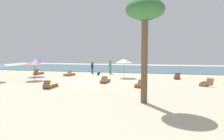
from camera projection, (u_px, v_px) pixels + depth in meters
ground_plane at (95, 81)px, 21.64m from camera, size 60.00×60.00×0.00m
ocean_water at (123, 68)px, 38.14m from camera, size 48.00×16.00×0.06m
umbrella_0 at (34, 63)px, 22.42m from camera, size 1.89×1.89×2.07m
umbrella_1 at (124, 61)px, 24.64m from camera, size 2.04×2.04×2.23m
umbrella_2 at (36, 60)px, 25.89m from camera, size 1.95×1.95×2.27m
lounger_0 at (69, 74)px, 26.67m from camera, size 1.24×1.74×0.73m
lounger_1 at (50, 86)px, 17.80m from camera, size 0.63×1.69×0.71m
lounger_2 at (177, 77)px, 23.73m from camera, size 0.68×1.69×0.72m
lounger_3 at (205, 84)px, 18.96m from camera, size 1.22×1.73×0.74m
lounger_4 at (105, 81)px, 20.75m from camera, size 0.76×1.73×0.71m
lounger_5 at (38, 73)px, 28.16m from camera, size 0.80×1.71×0.73m
lounger_6 at (140, 85)px, 18.31m from camera, size 0.90×1.76×0.70m
person_0 at (92, 67)px, 29.31m from camera, size 0.42×0.42×1.70m
person_1 at (110, 67)px, 28.48m from camera, size 0.39×0.39×1.94m
palm_0 at (145, 15)px, 12.20m from camera, size 2.31×2.31×6.19m
dog at (98, 74)px, 27.44m from camera, size 0.50×0.84×0.38m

